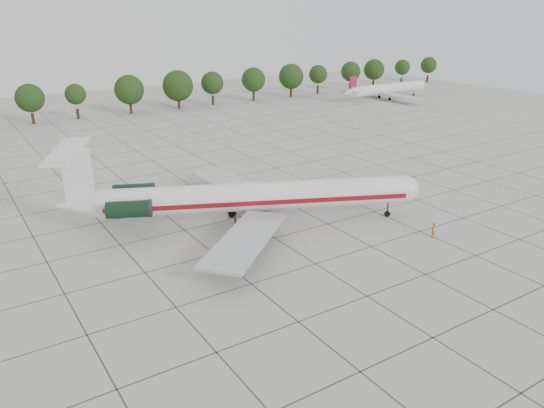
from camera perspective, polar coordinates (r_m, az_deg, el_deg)
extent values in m
plane|color=#B1B1A9|center=(62.90, 0.29, -3.69)|extent=(260.00, 260.00, 0.00)
cube|color=#383838|center=(74.97, -5.99, 0.29)|extent=(170.00, 170.00, 0.02)
cylinder|color=silver|center=(65.64, -1.46, 0.84)|extent=(36.05, 18.91, 3.49)
sphere|color=silver|center=(70.38, 14.10, 1.58)|extent=(3.49, 3.49, 3.49)
cone|color=silver|center=(66.75, -20.23, -0.13)|extent=(6.25, 5.36, 3.49)
cube|color=maroon|center=(67.38, -1.64, 1.13)|extent=(33.68, 15.36, 0.58)
cube|color=maroon|center=(64.09, -1.26, 0.10)|extent=(33.68, 15.36, 0.58)
cube|color=#B7BABC|center=(74.83, -4.35, 2.14)|extent=(5.01, 15.89, 0.32)
cube|color=#B7BABC|center=(57.15, -2.90, -3.81)|extent=(15.20, 13.99, 0.32)
cube|color=black|center=(67.82, -14.66, 1.10)|extent=(2.68, 2.21, 0.26)
cylinder|color=black|center=(68.52, -14.61, 1.30)|extent=(5.45, 3.93, 2.01)
cube|color=black|center=(63.37, -15.06, -0.32)|extent=(2.68, 2.21, 0.26)
cylinder|color=black|center=(62.69, -15.13, -0.55)|extent=(5.45, 3.93, 2.01)
cube|color=silver|center=(65.51, -20.17, 2.92)|extent=(3.20, 1.67, 6.34)
cube|color=silver|center=(64.90, -21.13, 5.37)|extent=(8.13, 12.85, 0.23)
cylinder|color=black|center=(70.51, 12.32, -0.56)|extent=(0.28, 0.28, 2.01)
cylinder|color=black|center=(70.74, 12.28, -1.04)|extent=(0.80, 0.58, 0.74)
cylinder|color=black|center=(68.74, -4.34, -0.35)|extent=(0.34, 0.34, 1.90)
cylinder|color=black|center=(69.04, -4.32, -1.01)|extent=(1.22, 1.01, 1.06)
cylinder|color=black|center=(63.65, -3.96, -2.09)|extent=(0.34, 0.34, 1.90)
cylinder|color=black|center=(63.97, -3.95, -2.79)|extent=(1.22, 1.01, 1.06)
imported|color=#C3620B|center=(65.52, 16.93, -2.69)|extent=(0.83, 0.82, 1.93)
cylinder|color=silver|center=(162.92, 12.32, 12.02)|extent=(27.20, 3.00, 3.00)
cube|color=#B7BABC|center=(162.39, 12.04, 11.59)|extent=(3.50, 27.20, 0.25)
cube|color=maroon|center=(153.43, 8.73, 12.73)|extent=(2.40, 0.25, 3.60)
cylinder|color=black|center=(164.15, 11.45, 11.23)|extent=(0.80, 0.45, 0.80)
cylinder|color=black|center=(161.07, 12.55, 10.98)|extent=(0.80, 0.45, 0.80)
cylinder|color=#332114|center=(136.67, -24.31, 8.38)|extent=(0.70, 0.70, 2.50)
sphere|color=black|center=(135.90, -24.61, 10.33)|extent=(6.50, 6.50, 6.50)
cylinder|color=#332114|center=(138.51, -20.15, 9.08)|extent=(0.70, 0.70, 2.50)
sphere|color=black|center=(137.75, -20.39, 11.01)|extent=(4.93, 4.93, 4.93)
cylinder|color=#332114|center=(141.95, -14.93, 9.89)|extent=(0.70, 0.70, 2.50)
sphere|color=black|center=(141.20, -15.11, 11.78)|extent=(7.40, 7.40, 7.40)
cylinder|color=#332114|center=(146.49, -9.98, 10.58)|extent=(0.70, 0.70, 2.50)
sphere|color=black|center=(145.77, -10.10, 12.41)|extent=(8.08, 8.08, 8.08)
cylinder|color=#332114|center=(150.70, -6.37, 11.03)|extent=(0.70, 0.70, 2.50)
sphere|color=black|center=(150.00, -6.44, 12.82)|extent=(6.17, 6.17, 6.17)
cylinder|color=#332114|center=(156.97, -1.99, 11.52)|extent=(0.70, 0.70, 2.50)
sphere|color=black|center=(156.30, -2.01, 13.24)|extent=(6.82, 6.82, 6.82)
cylinder|color=#332114|center=(164.06, 2.05, 11.91)|extent=(0.70, 0.70, 2.50)
sphere|color=black|center=(163.42, 2.07, 13.55)|extent=(7.44, 7.44, 7.44)
cylinder|color=#332114|center=(170.04, 4.93, 12.15)|extent=(0.70, 0.70, 2.50)
sphere|color=black|center=(169.42, 4.98, 13.74)|extent=(5.66, 5.66, 5.66)
cylinder|color=#332114|center=(178.34, 8.38, 12.40)|extent=(0.70, 0.70, 2.50)
sphere|color=black|center=(177.75, 8.46, 13.92)|extent=(6.25, 6.25, 6.25)
cylinder|color=#332114|center=(185.15, 10.82, 12.55)|extent=(0.70, 0.70, 2.50)
sphere|color=black|center=(184.58, 10.92, 14.01)|extent=(6.79, 6.79, 6.79)
cylinder|color=#332114|center=(194.39, 13.73, 12.71)|extent=(0.70, 0.70, 2.50)
sphere|color=black|center=(193.85, 13.85, 14.09)|extent=(5.16, 5.16, 5.16)
cylinder|color=#332114|center=(204.08, 16.37, 12.82)|extent=(0.70, 0.70, 2.50)
sphere|color=black|center=(203.56, 16.50, 14.14)|extent=(5.68, 5.68, 5.68)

